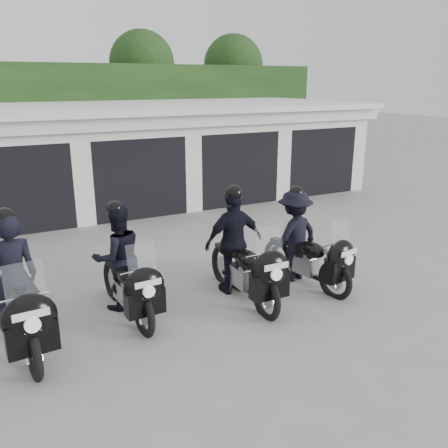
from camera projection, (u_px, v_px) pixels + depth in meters
name	position (u px, v px, depth m)	size (l,w,h in m)	color
ground	(239.00, 292.00, 8.58)	(80.00, 80.00, 0.00)	gray
garage_block	(115.00, 155.00, 15.00)	(16.40, 6.80, 2.96)	silver
background_vegetation	(89.00, 104.00, 18.90)	(20.00, 3.90, 5.80)	#153312
police_bike_a	(18.00, 295.00, 6.60)	(0.80, 2.37, 2.06)	black
police_bike_b	(123.00, 266.00, 7.67)	(0.90, 2.19, 1.91)	black
police_bike_c	(239.00, 250.00, 8.24)	(1.11, 2.33, 2.03)	black
police_bike_d	(301.00, 241.00, 8.83)	(1.22, 2.15, 1.89)	black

